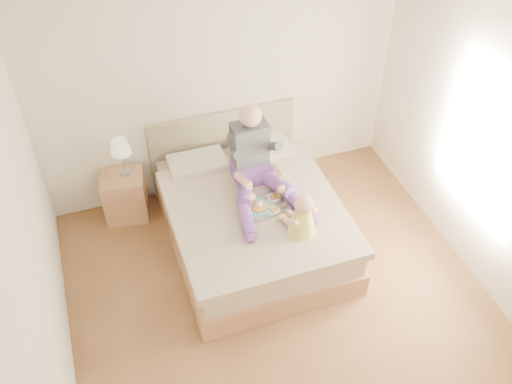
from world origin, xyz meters
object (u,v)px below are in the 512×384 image
object	(u,v)px
bed	(250,216)
baby	(302,217)
adult	(256,166)
nightstand	(125,195)
tray	(267,204)

from	to	relation	value
bed	baby	xyz separation A→B (m)	(0.31, -0.63, 0.47)
bed	adult	world-z (taller)	adult
nightstand	tray	world-z (taller)	tray
tray	baby	xyz separation A→B (m)	(0.20, -0.43, 0.15)
bed	tray	size ratio (longest dim) A/B	4.66
bed	adult	xyz separation A→B (m)	(0.11, 0.13, 0.56)
adult	tray	xyz separation A→B (m)	(-0.00, -0.33, -0.24)
tray	baby	size ratio (longest dim) A/B	1.05
bed	adult	bearing A→B (deg)	49.20
nightstand	adult	distance (m)	1.59
bed	baby	world-z (taller)	baby
baby	bed	bearing A→B (deg)	93.74
tray	baby	world-z (taller)	baby
baby	adult	bearing A→B (deg)	82.12
baby	nightstand	bearing A→B (deg)	114.45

